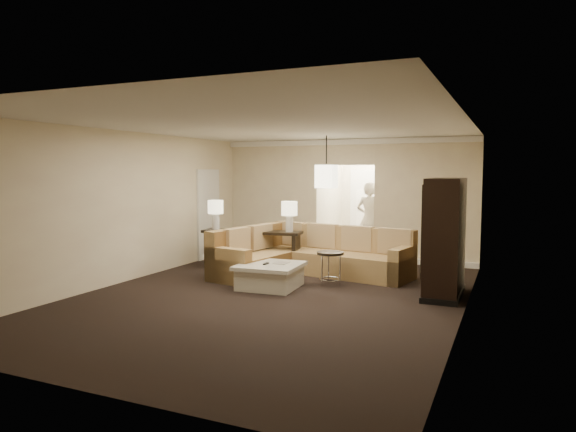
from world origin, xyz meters
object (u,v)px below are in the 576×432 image
at_px(coffee_table, 270,275).
at_px(sectional_sofa, 306,255).
at_px(console_table, 252,246).
at_px(drink_table, 330,261).
at_px(armoire, 444,240).
at_px(person, 370,215).

bearing_deg(coffee_table, sectional_sofa, 83.35).
relative_size(console_table, drink_table, 3.55).
relative_size(coffee_table, drink_table, 1.85).
bearing_deg(sectional_sofa, armoire, -4.96).
relative_size(sectional_sofa, drink_table, 5.91).
xyz_separation_m(armoire, drink_table, (-1.98, 0.01, -0.50)).
relative_size(console_table, armoire, 1.11).
bearing_deg(sectional_sofa, person, 87.50).
height_order(sectional_sofa, armoire, armoire).
relative_size(sectional_sofa, armoire, 1.85).
bearing_deg(person, console_table, 59.94).
distance_m(sectional_sofa, coffee_table, 1.36).
relative_size(coffee_table, person, 0.56).
relative_size(console_table, person, 1.08).
distance_m(coffee_table, console_table, 1.82).
distance_m(console_table, person, 3.21).
bearing_deg(console_table, drink_table, -29.73).
bearing_deg(armoire, sectional_sofa, 164.96).
height_order(console_table, person, person).
height_order(sectional_sofa, console_table, sectional_sofa).
bearing_deg(armoire, person, 122.37).
bearing_deg(armoire, drink_table, 179.74).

